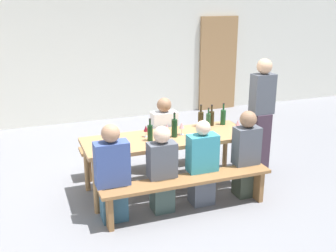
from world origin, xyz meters
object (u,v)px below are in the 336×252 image
(wine_glass_2, at_px, (167,128))
(seated_guest_far_0, at_px, (164,137))
(wine_glass_1, at_px, (182,126))
(seated_guest_near_3, at_px, (246,155))
(wine_bottle_4, at_px, (201,119))
(wine_bottle_5, at_px, (174,128))
(wine_bottle_3, at_px, (212,118))
(wine_glass_0, at_px, (238,123))
(seated_guest_near_2, at_px, (202,165))
(wooden_door, at_px, (218,64))
(wine_bottle_2, at_px, (150,132))
(standing_host, at_px, (261,117))
(tasting_table, at_px, (168,142))
(bench_far, at_px, (152,147))
(wine_bottle_1, at_px, (223,117))
(seated_guest_near_0, at_px, (112,175))
(seated_guest_near_1, at_px, (162,171))
(bench_near, at_px, (188,185))
(wine_glass_3, at_px, (146,129))
(wine_bottle_0, at_px, (208,120))

(wine_glass_2, relative_size, seated_guest_far_0, 0.16)
(wine_glass_1, bearing_deg, seated_guest_near_3, -39.08)
(wine_bottle_4, relative_size, wine_bottle_5, 0.95)
(wine_bottle_3, height_order, wine_glass_0, wine_bottle_3)
(wine_glass_0, relative_size, seated_guest_near_2, 0.15)
(wooden_door, relative_size, wine_bottle_4, 6.58)
(wine_bottle_2, bearing_deg, standing_host, 5.33)
(tasting_table, bearing_deg, bench_far, 90.00)
(wine_bottle_2, bearing_deg, wine_bottle_1, 13.40)
(wine_bottle_4, distance_m, seated_guest_near_0, 1.70)
(tasting_table, height_order, seated_guest_near_3, seated_guest_near_3)
(wooden_door, relative_size, seated_guest_near_2, 1.91)
(wine_glass_1, bearing_deg, standing_host, 4.15)
(seated_guest_near_1, bearing_deg, bench_near, -118.56)
(seated_guest_near_2, bearing_deg, seated_guest_near_3, -90.00)
(seated_guest_near_3, bearing_deg, seated_guest_near_2, 90.00)
(wine_bottle_3, relative_size, seated_guest_near_3, 0.26)
(bench_near, height_order, seated_guest_near_2, seated_guest_near_2)
(wine_glass_2, distance_m, wine_glass_3, 0.28)
(seated_guest_near_1, bearing_deg, seated_guest_near_2, -90.00)
(wine_glass_2, bearing_deg, wine_bottle_4, 24.77)
(bench_near, relative_size, seated_guest_near_0, 1.82)
(wine_bottle_4, bearing_deg, wine_bottle_5, -150.71)
(wine_bottle_5, relative_size, wine_glass_2, 1.78)
(wine_glass_2, bearing_deg, seated_guest_near_0, -149.22)
(wine_glass_0, xyz_separation_m, wine_glass_2, (-1.02, 0.07, 0.02))
(wine_bottle_0, bearing_deg, wine_bottle_4, 130.44)
(wine_glass_0, relative_size, wine_glass_3, 1.03)
(bench_near, distance_m, wine_glass_3, 0.97)
(wine_bottle_2, distance_m, seated_guest_near_1, 0.59)
(wine_glass_2, bearing_deg, wine_glass_0, -3.72)
(wine_glass_3, height_order, seated_guest_near_0, seated_guest_near_0)
(wine_bottle_1, distance_m, seated_guest_near_0, 1.99)
(wine_bottle_5, height_order, seated_guest_near_3, seated_guest_near_3)
(wine_bottle_3, distance_m, wine_glass_0, 0.41)
(wine_bottle_1, distance_m, wine_bottle_5, 0.89)
(bench_far, relative_size, wine_bottle_0, 7.37)
(seated_guest_near_1, bearing_deg, wine_bottle_5, -35.02)
(wine_bottle_0, distance_m, wine_bottle_2, 0.96)
(wine_bottle_2, bearing_deg, seated_guest_far_0, 55.51)
(wine_glass_0, relative_size, standing_host, 0.10)
(wine_glass_3, bearing_deg, seated_guest_near_2, -50.33)
(wine_bottle_1, distance_m, wine_bottle_3, 0.18)
(wine_glass_2, bearing_deg, wine_glass_1, 9.66)
(seated_guest_near_0, bearing_deg, wine_bottle_5, -62.16)
(bench_far, relative_size, wine_bottle_1, 6.78)
(wine_glass_0, bearing_deg, seated_guest_near_2, -148.99)
(wooden_door, xyz_separation_m, wine_glass_0, (-1.52, -3.57, -0.19))
(bench_near, relative_size, wine_bottle_0, 7.37)
(seated_guest_far_0, bearing_deg, tasting_table, -14.60)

